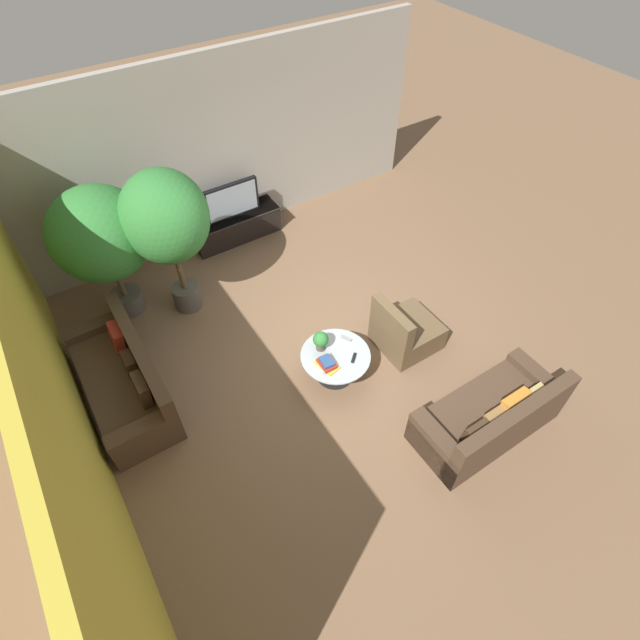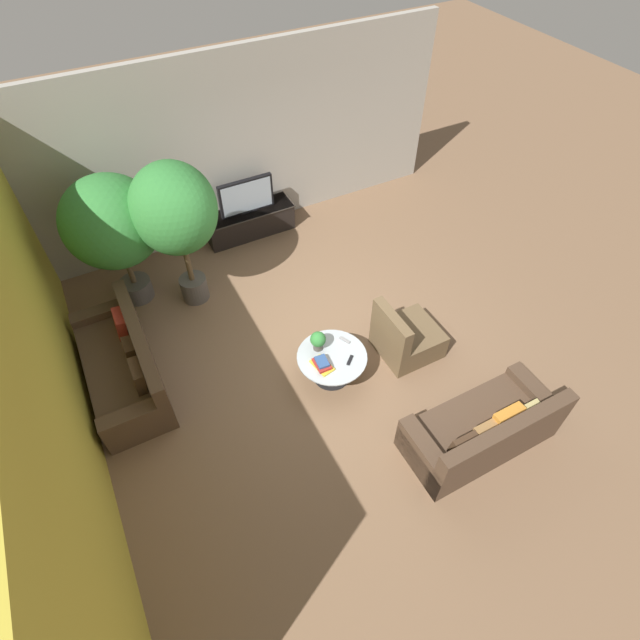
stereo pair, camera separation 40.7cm
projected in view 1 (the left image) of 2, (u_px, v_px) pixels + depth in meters
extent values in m
plane|color=brown|center=(328.00, 345.00, 7.16)|extent=(24.00, 24.00, 0.00)
cube|color=#A39E93|center=(216.00, 151.00, 7.89)|extent=(7.40, 0.12, 3.00)
cube|color=gold|center=(47.00, 374.00, 4.98)|extent=(0.12, 7.40, 3.00)
cube|color=black|center=(236.00, 226.00, 8.65)|extent=(1.53, 0.48, 0.47)
cube|color=#2D2823|center=(234.00, 216.00, 8.48)|extent=(1.56, 0.50, 0.02)
cube|color=black|center=(232.00, 200.00, 8.25)|extent=(0.94, 0.08, 0.60)
cube|color=#99A8B7|center=(233.00, 201.00, 8.23)|extent=(0.87, 0.00, 0.54)
cube|color=black|center=(234.00, 214.00, 8.46)|extent=(0.28, 0.13, 0.02)
cylinder|color=black|center=(335.00, 374.00, 6.81)|extent=(0.51, 0.51, 0.02)
cylinder|color=black|center=(335.00, 365.00, 6.67)|extent=(0.10, 0.10, 0.41)
cylinder|color=#A8B2B7|center=(336.00, 356.00, 6.51)|extent=(0.92, 0.92, 0.02)
cube|color=#4C3828|center=(123.00, 386.00, 6.44)|extent=(0.84, 2.06, 0.42)
cube|color=#4C3828|center=(140.00, 354.00, 6.25)|extent=(0.16, 2.06, 0.42)
cube|color=#4C3828|center=(100.00, 337.00, 6.92)|extent=(0.84, 0.20, 0.54)
cube|color=#4C3828|center=(147.00, 438.00, 5.87)|extent=(0.84, 0.20, 0.54)
cube|color=#B23328|center=(117.00, 337.00, 6.51)|extent=(0.16, 0.35, 0.33)
cube|color=#422D1E|center=(129.00, 364.00, 6.26)|extent=(0.14, 0.28, 0.26)
cube|color=#422D1E|center=(142.00, 389.00, 5.96)|extent=(0.14, 0.36, 0.33)
cube|color=#4C3828|center=(486.00, 418.00, 6.12)|extent=(1.83, 0.84, 0.42)
cube|color=#4C3828|center=(517.00, 420.00, 5.62)|extent=(1.83, 0.16, 0.42)
cube|color=#4C3828|center=(532.00, 385.00, 6.38)|extent=(0.20, 0.84, 0.54)
cube|color=#4C3828|center=(436.00, 448.00, 5.78)|extent=(0.20, 0.84, 0.54)
cube|color=tan|center=(531.00, 396.00, 5.94)|extent=(0.28, 0.16, 0.27)
cube|color=orange|center=(514.00, 406.00, 5.80)|extent=(0.38, 0.16, 0.35)
cube|color=olive|center=(495.00, 420.00, 5.71)|extent=(0.30, 0.13, 0.28)
cube|color=#422D1E|center=(475.00, 433.00, 5.60)|extent=(0.30, 0.16, 0.28)
cube|color=brown|center=(407.00, 334.00, 7.05)|extent=(0.80, 0.76, 0.40)
cube|color=brown|center=(392.00, 323.00, 6.61)|extent=(0.14, 0.76, 0.46)
cylinder|color=#514C47|center=(127.00, 301.00, 7.54)|extent=(0.47, 0.47, 0.32)
cylinder|color=brown|center=(120.00, 282.00, 7.25)|extent=(0.08, 0.08, 0.47)
ellipsoid|color=#337F38|center=(100.00, 234.00, 6.60)|extent=(1.34, 1.34, 1.29)
cylinder|color=#514C47|center=(187.00, 296.00, 7.56)|extent=(0.41, 0.41, 0.39)
cylinder|color=brown|center=(180.00, 272.00, 7.19)|extent=(0.08, 0.08, 0.62)
ellipsoid|color=#337F38|center=(165.00, 217.00, 6.48)|extent=(1.15, 1.15, 1.30)
cylinder|color=#514C47|center=(321.00, 346.00, 6.54)|extent=(0.13, 0.13, 0.10)
sphere|color=#337F38|center=(321.00, 339.00, 6.44)|extent=(0.21, 0.21, 0.21)
cube|color=gold|center=(327.00, 365.00, 6.38)|extent=(0.24, 0.34, 0.02)
cube|color=#A32823|center=(327.00, 363.00, 6.36)|extent=(0.18, 0.25, 0.04)
cube|color=#2D4C84|center=(327.00, 361.00, 6.33)|extent=(0.16, 0.21, 0.04)
cube|color=black|center=(354.00, 358.00, 6.46)|extent=(0.15, 0.13, 0.02)
cube|color=gray|center=(346.00, 338.00, 6.68)|extent=(0.10, 0.16, 0.02)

